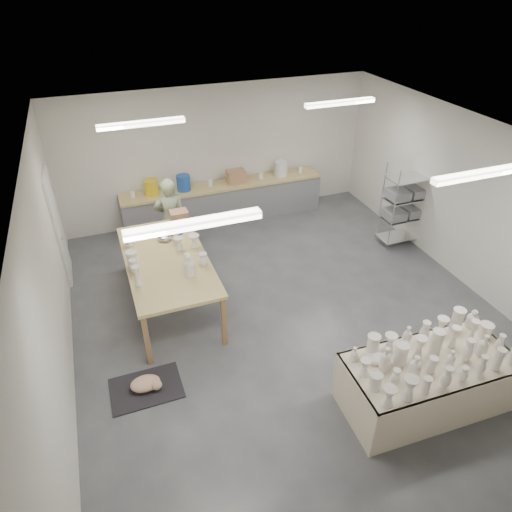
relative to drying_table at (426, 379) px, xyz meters
name	(u,v)px	position (x,y,z in m)	size (l,w,h in m)	color
room	(284,208)	(-1.10, 2.39, 1.61)	(8.00, 8.02, 3.00)	#424449
back_counter	(224,201)	(-1.00, 5.98, 0.04)	(4.60, 0.60, 1.24)	tan
wire_shelf	(405,204)	(2.21, 3.70, 0.47)	(0.88, 0.48, 1.80)	silver
drying_table	(426,379)	(0.00, 0.00, 0.00)	(2.27, 1.14, 1.16)	olive
work_table	(168,257)	(-2.76, 3.36, 0.53)	(1.33, 2.65, 1.34)	tan
rug	(146,388)	(-3.53, 1.55, -0.43)	(1.00, 0.70, 0.02)	black
cat	(147,384)	(-3.51, 1.54, -0.33)	(0.50, 0.42, 0.18)	white
potter	(171,219)	(-2.42, 4.87, 0.41)	(0.62, 0.41, 1.70)	gray
red_stool	(171,236)	(-2.42, 5.14, -0.14)	(0.46, 0.46, 0.34)	#A81E18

